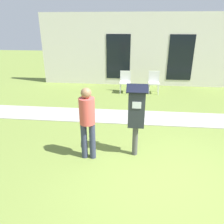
{
  "coord_description": "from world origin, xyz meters",
  "views": [
    {
      "loc": [
        -0.58,
        -3.48,
        2.74
      ],
      "look_at": [
        -1.03,
        0.64,
        1.05
      ],
      "focal_mm": 35.0,
      "sensor_mm": 36.0,
      "label": 1
    }
  ],
  "objects_px": {
    "parking_meter": "(136,112)",
    "outdoor_chair_left": "(125,80)",
    "person_standing": "(87,119)",
    "outdoor_chair_middle": "(154,80)"
  },
  "relations": [
    {
      "from": "parking_meter",
      "to": "person_standing",
      "type": "relative_size",
      "value": 1.01
    },
    {
      "from": "parking_meter",
      "to": "outdoor_chair_left",
      "type": "bearing_deg",
      "value": 95.58
    },
    {
      "from": "person_standing",
      "to": "outdoor_chair_left",
      "type": "bearing_deg",
      "value": 95.47
    },
    {
      "from": "person_standing",
      "to": "outdoor_chair_middle",
      "type": "xyz_separation_m",
      "value": [
        1.72,
        5.05,
        -0.4
      ]
    },
    {
      "from": "parking_meter",
      "to": "outdoor_chair_left",
      "type": "relative_size",
      "value": 1.77
    },
    {
      "from": "parking_meter",
      "to": "outdoor_chair_middle",
      "type": "relative_size",
      "value": 1.77
    },
    {
      "from": "person_standing",
      "to": "outdoor_chair_left",
      "type": "xyz_separation_m",
      "value": [
        0.53,
        4.99,
        -0.4
      ]
    },
    {
      "from": "person_standing",
      "to": "outdoor_chair_middle",
      "type": "bearing_deg",
      "value": 82.69
    },
    {
      "from": "outdoor_chair_middle",
      "to": "outdoor_chair_left",
      "type": "bearing_deg",
      "value": 175.34
    },
    {
      "from": "parking_meter",
      "to": "outdoor_chair_middle",
      "type": "height_order",
      "value": "parking_meter"
    }
  ]
}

